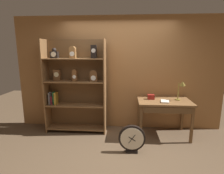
% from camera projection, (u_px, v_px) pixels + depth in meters
% --- Properties ---
extents(ground_plane, '(10.00, 10.00, 0.00)m').
position_uv_depth(ground_plane, '(115.00, 158.00, 3.12)').
color(ground_plane, brown).
extents(back_wood_panel, '(4.80, 0.05, 2.60)m').
position_uv_depth(back_wood_panel, '(119.00, 74.00, 4.19)').
color(back_wood_panel, '#9E6B3D').
rests_on(back_wood_panel, ground).
extents(bookshelf, '(1.35, 0.35, 2.07)m').
position_uv_depth(bookshelf, '(75.00, 85.00, 4.02)').
color(bookshelf, brown).
rests_on(bookshelf, ground).
extents(workbench, '(1.11, 0.72, 0.80)m').
position_uv_depth(workbench, '(164.00, 105.00, 3.81)').
color(workbench, brown).
rests_on(workbench, ground).
extents(desk_lamp, '(0.19, 0.19, 0.43)m').
position_uv_depth(desk_lamp, '(181.00, 86.00, 3.73)').
color(desk_lamp, olive).
rests_on(desk_lamp, workbench).
extents(toolbox_small, '(0.14, 0.11, 0.10)m').
position_uv_depth(toolbox_small, '(151.00, 97.00, 3.88)').
color(toolbox_small, maroon).
rests_on(toolbox_small, workbench).
extents(open_repair_manual, '(0.19, 0.24, 0.02)m').
position_uv_depth(open_repair_manual, '(165.00, 101.00, 3.69)').
color(open_repair_manual, silver).
rests_on(open_repair_manual, workbench).
extents(round_clock_large, '(0.48, 0.11, 0.52)m').
position_uv_depth(round_clock_large, '(132.00, 139.00, 3.24)').
color(round_clock_large, black).
rests_on(round_clock_large, ground).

